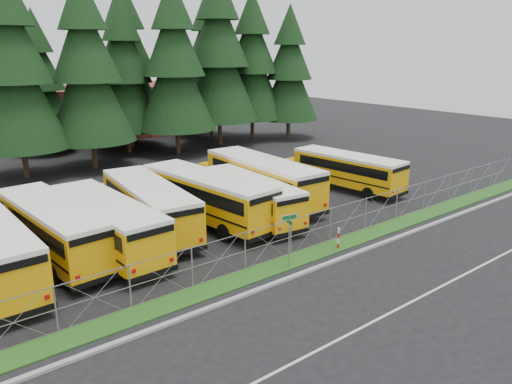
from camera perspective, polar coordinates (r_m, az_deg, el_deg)
ground at (r=27.85m, az=4.09°, el=-6.00°), size 120.00×120.00×0.00m
curb at (r=25.83m, az=8.78°, el=-7.87°), size 50.00×0.25×0.12m
grass_verge at (r=26.72m, az=6.57°, el=-7.00°), size 50.00×1.40×0.06m
road_lane_line at (r=23.19m, az=17.85°, el=-11.60°), size 50.00×0.12×0.01m
chainlink_fence at (r=26.81m, az=5.58°, el=-4.65°), size 44.00×0.10×2.00m
brick_building at (r=63.85m, az=-16.84°, el=8.83°), size 22.00×10.00×6.00m
bus_1 at (r=27.71m, az=-22.32°, el=-4.06°), size 3.49×11.53×2.98m
bus_2 at (r=27.54m, az=-16.97°, el=-3.69°), size 2.97×11.30×2.94m
bus_3 at (r=29.93m, az=-12.33°, el=-1.71°), size 4.06×11.62×2.98m
bus_4 at (r=30.95m, az=-6.01°, el=-0.70°), size 3.94×12.04×3.10m
bus_5 at (r=31.55m, az=-0.81°, el=-0.66°), size 3.62×10.49×2.69m
bus_6 at (r=34.63m, az=0.38°, el=1.29°), size 3.44×12.19×3.16m
bus_east at (r=38.70m, az=10.00°, el=2.33°), size 3.43×10.66×2.75m
street_sign at (r=24.20m, az=3.81°, el=-4.35°), size 0.83×0.54×2.81m
striped_bollard at (r=27.39m, az=9.39°, el=-5.23°), size 0.11×0.11×1.20m
conifer_3 at (r=44.67m, az=-25.99°, el=12.16°), size 7.74×7.74×17.13m
conifer_4 at (r=46.18m, az=-18.77°, el=12.84°), size 7.62×7.62×16.86m
conifer_5 at (r=52.49m, az=-14.84°, el=12.84°), size 7.10×7.10×15.71m
conifer_6 at (r=50.79m, az=-9.29°, el=13.90°), size 7.77×7.77×17.19m
conifer_7 at (r=55.11m, az=-4.31°, el=15.06°), size 8.49×8.49×18.78m
conifer_8 at (r=58.84m, az=-0.44°, el=14.22°), size 7.61×7.61×16.82m
conifer_9 at (r=59.48m, az=3.81°, el=13.44°), size 6.88×6.88×15.21m
conifer_11 at (r=54.74m, az=-23.56°, el=11.36°), size 6.41×6.41×14.18m
conifer_12 at (r=55.37m, az=-14.59°, el=13.87°), size 7.85×7.85×17.37m
conifer_13 at (r=60.31m, az=-5.28°, el=14.47°), size 7.85×7.85×17.36m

